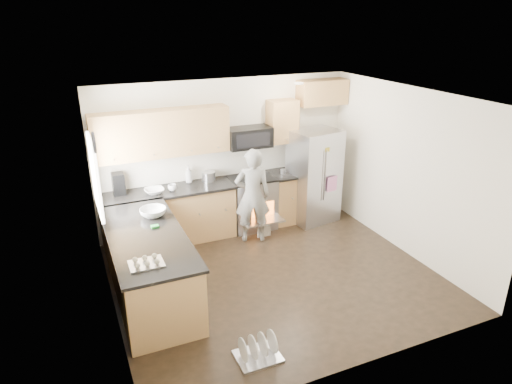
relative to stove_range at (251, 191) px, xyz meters
name	(u,v)px	position (x,y,z in m)	size (l,w,h in m)	color
ground	(275,276)	(-0.35, -1.69, -0.68)	(4.50, 4.50, 0.00)	black
room_shell	(274,168)	(-0.39, -1.68, 1.00)	(4.54, 4.04, 2.62)	white
back_cabinet_run	(198,182)	(-0.94, 0.06, 0.29)	(4.45, 0.64, 2.50)	#B88549
peninsula	(149,265)	(-2.10, -1.44, -0.21)	(0.96, 2.36, 1.04)	#B88549
stove_range	(251,191)	(0.00, 0.00, 0.00)	(0.76, 0.97, 1.79)	#B7B7BC
refrigerator	(314,176)	(1.15, -0.18, 0.17)	(0.93, 0.78, 1.69)	#B7B7BC
person	(253,196)	(-0.19, -0.49, 0.12)	(0.58, 0.38, 1.60)	gray
dish_rack	(258,352)	(-1.26, -3.14, -0.60)	(0.49, 0.39, 0.30)	#B7B7BC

